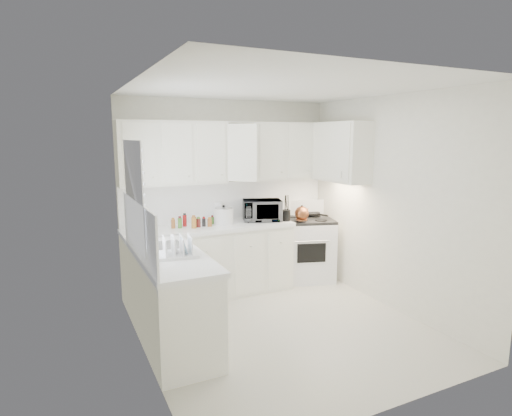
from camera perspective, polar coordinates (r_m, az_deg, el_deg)
floor at (r=4.89m, az=3.71°, el=-15.91°), size 3.20×3.20×0.00m
ceiling at (r=4.43m, az=4.09°, el=16.03°), size 3.20×3.20×0.00m
wall_back at (r=5.90m, az=-3.80°, el=1.81°), size 3.00×0.00×3.00m
wall_front at (r=3.22m, az=18.14°, el=-5.37°), size 3.00×0.00×3.00m
wall_left at (r=3.97m, az=-15.31°, el=-2.42°), size 0.00×3.20×3.20m
wall_right at (r=5.37m, az=17.95°, el=0.56°), size 0.00×3.20×3.20m
window_blinds at (r=4.27m, az=-16.06°, el=1.79°), size 0.06×0.96×1.06m
lower_cabinets_back at (r=5.68m, az=-6.24°, el=-7.34°), size 2.22×0.60×0.90m
lower_cabinets_left at (r=4.47m, az=-11.42°, el=-12.32°), size 0.60×1.60×0.90m
countertop_back at (r=5.55m, az=-6.29°, el=-2.67°), size 2.24×0.64×0.05m
countertop_left at (r=4.31m, az=-11.51°, el=-6.44°), size 0.64×1.62×0.05m
backsplash_back at (r=5.91m, az=-3.75°, el=1.08°), size 2.98×0.02×0.55m
backsplash_left at (r=4.18m, az=-15.63°, el=-2.89°), size 0.02×1.60×0.55m
upper_cabinets_back at (r=5.73m, az=-3.20°, el=3.59°), size 3.00×0.33×0.80m
upper_cabinets_right at (r=5.86m, az=11.35°, el=3.55°), size 0.33×0.90×0.80m
sink at (r=4.61m, az=-12.65°, el=-3.58°), size 0.42×0.38×0.30m
stove at (r=6.26m, az=6.78°, el=-4.44°), size 0.92×0.83×1.17m
tea_kettle at (r=5.93m, az=6.23°, el=-0.58°), size 0.29×0.26×0.23m
frying_pan at (r=6.41m, az=7.44°, el=-0.65°), size 0.42×0.54×0.04m
microwave at (r=5.83m, az=0.82°, el=0.00°), size 0.59×0.44×0.35m
rice_cooker at (r=5.62m, az=-4.40°, el=-0.90°), size 0.28×0.28×0.26m
paper_towel at (r=5.80m, az=-5.09°, el=-0.50°), size 0.12×0.12×0.27m
utensil_crock at (r=5.82m, az=4.15°, el=0.05°), size 0.14×0.14×0.37m
dish_rack at (r=4.19m, az=-10.76°, el=-4.95°), size 0.45×0.36×0.23m
spice_left_0 at (r=5.52m, az=-11.26°, el=-1.91°), size 0.06×0.06×0.13m
spice_left_1 at (r=5.46m, az=-10.26°, el=-2.02°), size 0.06×0.06×0.13m
spice_left_2 at (r=5.56m, az=-9.77°, el=-1.78°), size 0.06×0.06×0.13m
spice_left_3 at (r=5.50m, az=-8.76°, el=-1.89°), size 0.06×0.06×0.13m
spice_left_4 at (r=5.60m, az=-8.30°, el=-1.66°), size 0.06×0.06×0.13m
spice_left_5 at (r=5.54m, az=-7.28°, el=-1.76°), size 0.06×0.06×0.13m
spice_left_6 at (r=5.65m, az=-6.84°, el=-1.53°), size 0.06×0.06×0.13m
spice_left_7 at (r=5.59m, az=-5.82°, el=-1.63°), size 0.06×0.06×0.13m
sauce_right_0 at (r=6.06m, az=1.82°, el=-0.41°), size 0.06×0.06×0.19m
sauce_right_1 at (r=6.03m, az=2.55°, el=-0.46°), size 0.06×0.06×0.19m
sauce_right_2 at (r=6.11m, az=2.74°, el=-0.33°), size 0.06×0.06×0.19m
sauce_right_3 at (r=6.08m, az=3.46°, el=-0.38°), size 0.06×0.06×0.19m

